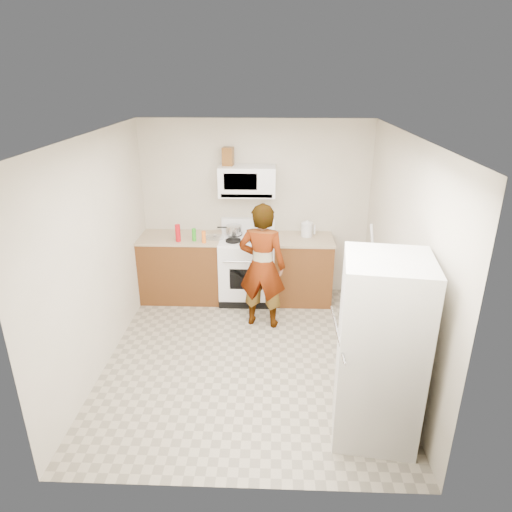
{
  "coord_description": "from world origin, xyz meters",
  "views": [
    {
      "loc": [
        0.25,
        -4.45,
        3.06
      ],
      "look_at": [
        0.06,
        0.55,
        1.04
      ],
      "focal_mm": 32.0,
      "sensor_mm": 36.0,
      "label": 1
    }
  ],
  "objects_px": {
    "person": "(262,266)",
    "fridge": "(380,351)",
    "microwave": "(247,181)",
    "kettle": "(307,230)",
    "saucepan": "(234,230)",
    "gas_range": "(247,267)"
  },
  "relations": [
    {
      "from": "microwave",
      "to": "fridge",
      "type": "bearing_deg",
      "value": -64.75
    },
    {
      "from": "microwave",
      "to": "kettle",
      "type": "height_order",
      "value": "microwave"
    },
    {
      "from": "microwave",
      "to": "saucepan",
      "type": "relative_size",
      "value": 3.56
    },
    {
      "from": "saucepan",
      "to": "fridge",
      "type": "bearing_deg",
      "value": -61.2
    },
    {
      "from": "fridge",
      "to": "saucepan",
      "type": "height_order",
      "value": "fridge"
    },
    {
      "from": "gas_range",
      "to": "saucepan",
      "type": "distance_m",
      "value": 0.57
    },
    {
      "from": "kettle",
      "to": "saucepan",
      "type": "bearing_deg",
      "value": 162.47
    },
    {
      "from": "microwave",
      "to": "kettle",
      "type": "distance_m",
      "value": 1.06
    },
    {
      "from": "kettle",
      "to": "gas_range",
      "type": "bearing_deg",
      "value": 168.56
    },
    {
      "from": "person",
      "to": "kettle",
      "type": "relative_size",
      "value": 8.49
    },
    {
      "from": "microwave",
      "to": "person",
      "type": "relative_size",
      "value": 0.47
    },
    {
      "from": "person",
      "to": "saucepan",
      "type": "xyz_separation_m",
      "value": [
        -0.42,
        0.81,
        0.2
      ]
    },
    {
      "from": "fridge",
      "to": "kettle",
      "type": "height_order",
      "value": "fridge"
    },
    {
      "from": "gas_range",
      "to": "fridge",
      "type": "bearing_deg",
      "value": -63.67
    },
    {
      "from": "kettle",
      "to": "microwave",
      "type": "bearing_deg",
      "value": 159.73
    },
    {
      "from": "gas_range",
      "to": "saucepan",
      "type": "relative_size",
      "value": 5.29
    },
    {
      "from": "saucepan",
      "to": "person",
      "type": "bearing_deg",
      "value": -62.58
    },
    {
      "from": "person",
      "to": "fridge",
      "type": "height_order",
      "value": "fridge"
    },
    {
      "from": "fridge",
      "to": "kettle",
      "type": "xyz_separation_m",
      "value": [
        -0.46,
        2.69,
        0.18
      ]
    },
    {
      "from": "fridge",
      "to": "saucepan",
      "type": "relative_size",
      "value": 7.96
    },
    {
      "from": "person",
      "to": "microwave",
      "type": "bearing_deg",
      "value": -64.42
    },
    {
      "from": "gas_range",
      "to": "person",
      "type": "height_order",
      "value": "person"
    }
  ]
}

